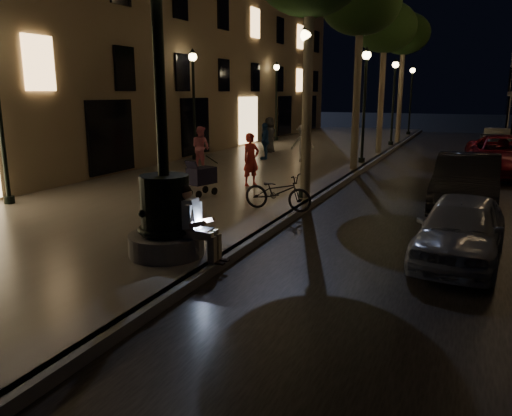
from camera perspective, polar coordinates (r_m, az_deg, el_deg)
The scene contains 28 objects.
ground at distance 21.13m, azimuth 12.17°, elevation 4.20°, with size 120.00×120.00×0.00m, color black.
cobble_lane at distance 20.76m, azimuth 20.32°, elevation 3.55°, with size 6.00×45.00×0.02m, color black.
promenade at distance 22.24m, azimuth 2.01°, elevation 5.18°, with size 8.00×45.00×0.20m, color #68635C.
curb_strip at distance 21.11m, azimuth 12.19°, elevation 4.47°, with size 0.25×45.00×0.20m, color #59595B.
building_left at distance 28.80m, azimuth -11.54°, elevation 21.52°, with size 8.00×36.00×15.00m, color #7E684F.
fountain_lamppost at distance 9.26m, azimuth -10.38°, elevation 0.72°, with size 1.40×1.40×5.21m.
seated_man_laptop at distance 9.01m, azimuth -7.06°, elevation -1.45°, with size 0.98×0.33×1.35m.
tree_second at distance 20.20m, azimuth 11.88°, elevation 21.87°, with size 3.00×3.00×7.40m.
tree_third at distance 26.03m, azimuth 14.53°, elevation 19.27°, with size 3.00×3.00×7.20m.
tree_far at distance 31.95m, azimuth 16.56°, elevation 18.46°, with size 3.00×3.00×7.50m.
lamp_curb_a at distance 14.18m, azimuth 5.70°, elevation 13.34°, with size 0.36×0.36×4.81m.
lamp_curb_b at distance 21.93m, azimuth 12.35°, elevation 13.00°, with size 0.36×0.36×4.81m.
lamp_curb_c at distance 29.81m, azimuth 15.49°, elevation 12.78°, with size 0.36×0.36×4.81m.
lamp_curb_d at distance 37.74m, azimuth 17.32°, elevation 12.64°, with size 0.36×0.36×4.81m.
lamp_left_b at distance 22.62m, azimuth -7.14°, elevation 13.19°, with size 0.36×0.36×4.81m.
lamp_left_c at distance 31.65m, azimuth 2.34°, elevation 13.22°, with size 0.36×0.36×4.81m.
stroller at distance 14.62m, azimuth -6.26°, elevation 3.66°, with size 0.69×1.16×1.17m.
car_front at distance 10.25m, azimuth 22.33°, elevation -2.21°, with size 1.49×3.69×1.26m, color #A7AAAF.
car_second at distance 14.81m, azimuth 22.93°, elevation 2.71°, with size 1.60×4.59×1.51m, color black.
car_third at distance 21.66m, azimuth 26.47°, elevation 5.35°, with size 2.50×5.42×1.51m, color maroon.
car_rear at distance 24.64m, azimuth 26.16°, elevation 5.85°, with size 1.74×4.29×1.24m, color #2C2D31.
car_fifth at distance 30.65m, azimuth 25.76°, elevation 7.05°, with size 1.30×3.73×1.23m, color #9E9D99.
pedestrian_red at distance 16.12m, azimuth -0.57°, elevation 5.57°, with size 0.62×0.41×1.70m, color red.
pedestrian_pink at distance 20.15m, azimuth -6.33°, elevation 6.94°, with size 0.80×0.63×1.65m, color pink.
pedestrian_white at distance 21.90m, azimuth 5.37°, elevation 7.38°, with size 1.03×0.59×1.60m, color white.
pedestrian_blue at distance 22.60m, azimuth 1.04°, elevation 7.65°, with size 0.96×0.40×1.63m, color #275391.
pedestrian_dark at distance 25.37m, azimuth 1.54°, elevation 8.37°, with size 0.85×0.55×1.75m, color #36353B.
bicycle at distance 12.76m, azimuth 2.52°, elevation 1.85°, with size 0.63×1.81×0.95m, color black.
Camera 1 is at (4.08, -5.49, 3.16)m, focal length 35.00 mm.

